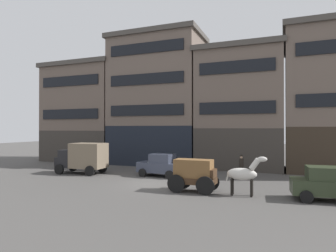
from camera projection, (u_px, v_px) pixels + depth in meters
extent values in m
plane|color=#4C4947|center=(150.00, 184.00, 20.58)|extent=(120.00, 120.00, 0.00)
cube|color=#38332D|center=(86.00, 145.00, 35.78)|extent=(9.05, 5.93, 3.63)
cube|color=#66564C|center=(86.00, 100.00, 35.82)|extent=(9.05, 5.93, 7.46)
cube|color=#47423D|center=(86.00, 67.00, 35.85)|extent=(9.55, 6.43, 0.50)
cube|color=black|center=(69.00, 114.00, 32.99)|extent=(7.60, 0.12, 1.10)
cube|color=black|center=(70.00, 81.00, 33.02)|extent=(7.60, 0.12, 1.10)
cube|color=black|center=(158.00, 145.00, 32.30)|extent=(9.62, 5.93, 4.15)
cube|color=#66564C|center=(158.00, 83.00, 32.35)|extent=(9.62, 5.93, 9.41)
cube|color=#47423D|center=(158.00, 38.00, 32.39)|extent=(10.12, 6.43, 0.50)
cube|color=black|center=(146.00, 110.00, 29.51)|extent=(8.08, 0.12, 1.10)
cube|color=black|center=(146.00, 79.00, 29.54)|extent=(8.08, 0.12, 1.10)
cube|color=black|center=(146.00, 48.00, 29.56)|extent=(8.08, 0.12, 1.10)
cube|color=#38332D|center=(241.00, 148.00, 29.01)|extent=(7.99, 5.93, 3.89)
cube|color=#66564C|center=(241.00, 91.00, 29.05)|extent=(7.99, 5.93, 7.35)
cube|color=#47423D|center=(240.00, 52.00, 29.08)|extent=(8.49, 6.43, 0.50)
cube|color=black|center=(236.00, 108.00, 26.23)|extent=(6.71, 0.12, 1.10)
cube|color=black|center=(236.00, 67.00, 26.26)|extent=(6.71, 0.12, 1.10)
cube|color=#3D2819|center=(194.00, 180.00, 18.04)|extent=(2.71, 1.31, 0.36)
cube|color=brown|center=(194.00, 168.00, 18.04)|extent=(2.30, 1.12, 1.10)
cube|color=#3D2819|center=(212.00, 173.00, 17.62)|extent=(0.41, 1.04, 0.50)
cylinder|color=black|center=(211.00, 182.00, 18.36)|extent=(1.10, 0.09, 1.10)
cylinder|color=black|center=(205.00, 186.00, 17.04)|extent=(1.10, 0.09, 1.10)
cylinder|color=black|center=(183.00, 180.00, 19.03)|extent=(1.10, 0.09, 1.10)
cylinder|color=black|center=(176.00, 184.00, 17.71)|extent=(1.10, 0.09, 1.10)
ellipsoid|color=beige|center=(242.00, 174.00, 16.98)|extent=(1.70, 0.61, 0.70)
cylinder|color=beige|center=(255.00, 164.00, 16.71)|extent=(0.67, 0.32, 0.76)
ellipsoid|color=beige|center=(262.00, 159.00, 16.57)|extent=(0.56, 0.24, 0.30)
cylinder|color=beige|center=(228.00, 176.00, 17.28)|extent=(0.27, 0.10, 0.65)
cylinder|color=black|center=(252.00, 188.00, 16.94)|extent=(0.14, 0.14, 0.95)
cylinder|color=black|center=(251.00, 189.00, 16.60)|extent=(0.14, 0.14, 0.95)
cylinder|color=black|center=(233.00, 186.00, 17.34)|extent=(0.14, 0.14, 0.95)
cylinder|color=black|center=(232.00, 187.00, 17.01)|extent=(0.14, 0.14, 0.95)
cube|color=black|center=(71.00, 158.00, 25.62)|extent=(1.51, 1.79, 1.50)
cube|color=black|center=(64.00, 161.00, 25.83)|extent=(0.99, 1.50, 0.80)
cube|color=#756651|center=(89.00, 155.00, 25.07)|extent=(2.92, 2.07, 2.10)
cube|color=silver|center=(66.00, 155.00, 25.76)|extent=(0.28, 1.37, 0.64)
cylinder|color=black|center=(59.00, 169.00, 24.85)|extent=(0.85, 0.27, 0.84)
cylinder|color=black|center=(73.00, 167.00, 26.65)|extent=(0.85, 0.27, 0.84)
cylinder|color=black|center=(90.00, 171.00, 23.92)|extent=(0.85, 0.27, 0.84)
cylinder|color=black|center=(102.00, 168.00, 25.73)|extent=(0.85, 0.27, 0.84)
cube|color=#2D3823|center=(328.00, 187.00, 15.71)|extent=(3.83, 1.93, 0.80)
cube|color=#2D3823|center=(325.00, 173.00, 15.75)|extent=(1.92, 1.60, 0.70)
cylinder|color=black|center=(301.00, 190.00, 16.85)|extent=(0.67, 0.24, 0.66)
cylinder|color=black|center=(306.00, 197.00, 15.23)|extent=(0.67, 0.24, 0.66)
cube|color=#333847|center=(161.00, 167.00, 23.75)|extent=(3.83, 1.93, 0.80)
cube|color=#333847|center=(162.00, 158.00, 23.68)|extent=(1.92, 1.60, 0.70)
cube|color=silver|center=(153.00, 159.00, 24.07)|extent=(0.45, 1.34, 0.56)
cylinder|color=black|center=(142.00, 173.00, 23.53)|extent=(0.67, 0.24, 0.66)
cylinder|color=black|center=(153.00, 170.00, 25.03)|extent=(0.67, 0.24, 0.66)
cylinder|color=black|center=(169.00, 175.00, 22.45)|extent=(0.67, 0.24, 0.66)
cylinder|color=black|center=(178.00, 172.00, 23.96)|extent=(0.67, 0.24, 0.66)
cylinder|color=black|center=(240.00, 172.00, 23.25)|extent=(0.16, 0.16, 0.85)
cylinder|color=black|center=(243.00, 172.00, 23.18)|extent=(0.16, 0.16, 0.85)
cylinder|color=black|center=(241.00, 163.00, 23.22)|extent=(0.51, 0.51, 0.62)
sphere|color=tan|center=(241.00, 157.00, 23.22)|extent=(0.22, 0.22, 0.22)
cylinder|color=black|center=(241.00, 156.00, 23.22)|extent=(0.28, 0.28, 0.02)
cylinder|color=black|center=(241.00, 155.00, 23.22)|extent=(0.18, 0.18, 0.09)
cylinder|color=maroon|center=(195.00, 169.00, 25.75)|extent=(0.24, 0.24, 0.70)
sphere|color=maroon|center=(195.00, 164.00, 25.75)|extent=(0.22, 0.22, 0.22)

